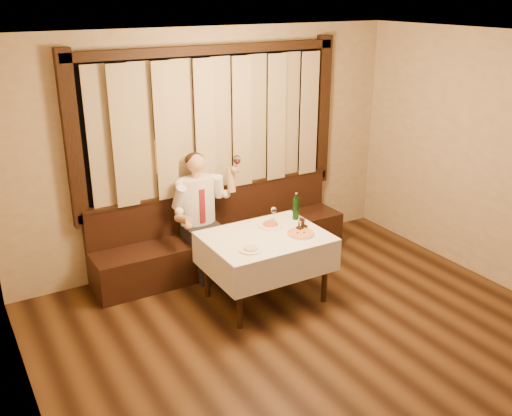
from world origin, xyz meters
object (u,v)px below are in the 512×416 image
banquette (222,240)px  seated_man (201,206)px  green_bottle (296,208)px  dining_table (265,245)px  cruet_caddy (302,225)px  pasta_cream (251,247)px  pasta_red (270,223)px  pizza (301,234)px

banquette → seated_man: size_ratio=2.20×
seated_man → green_bottle: bearing=-40.2°
dining_table → green_bottle: 0.62m
cruet_caddy → pasta_cream: bearing=-179.2°
banquette → pasta_cream: banquette is taller
seated_man → dining_table: bearing=-71.6°
banquette → dining_table: bearing=-90.0°
pasta_red → cruet_caddy: cruet_caddy is taller
pasta_red → green_bottle: bearing=4.2°
dining_table → cruet_caddy: size_ratio=9.55×
pasta_red → cruet_caddy: 0.35m
pasta_cream → cruet_caddy: 0.76m
pizza → green_bottle: size_ratio=0.96×
pizza → pasta_red: 0.40m
pasta_red → pizza: bearing=-67.6°
green_bottle → dining_table: bearing=-157.2°
pizza → cruet_caddy: 0.15m
dining_table → pasta_cream: pasta_cream is taller
cruet_caddy → seated_man: seated_man is taller
green_bottle → cruet_caddy: (-0.11, -0.28, -0.09)m
dining_table → pizza: pizza is taller
dining_table → pasta_cream: 0.42m
pizza → pasta_red: bearing=112.4°
pasta_red → cruet_caddy: (0.24, -0.25, 0.01)m
dining_table → seated_man: seated_man is taller
pasta_red → seated_man: bearing=123.7°
pasta_cream → green_bottle: 0.97m
dining_table → pizza: bearing=-27.2°
pasta_cream → dining_table: bearing=36.7°
pizza → pasta_cream: (-0.65, -0.07, 0.02)m
dining_table → banquette: bearing=90.0°
banquette → pasta_cream: 1.38m
cruet_caddy → seated_man: size_ratio=0.09×
banquette → green_bottle: bearing=-56.5°
pasta_cream → green_bottle: green_bottle is taller
banquette → cruet_caddy: size_ratio=24.06×
pasta_cream → seated_man: 1.17m
dining_table → cruet_caddy: cruet_caddy is taller
pizza → pasta_red: pasta_red is taller
dining_table → pasta_red: size_ratio=4.58×
dining_table → pasta_red: pasta_red is taller
dining_table → pizza: 0.39m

